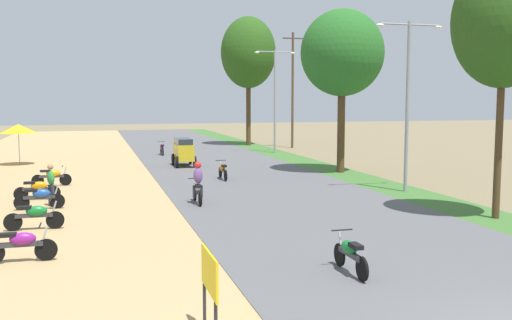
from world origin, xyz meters
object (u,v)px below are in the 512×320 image
(pedestrian_on_shoulder, at_px, (51,183))
(motorbike_ahead_third, at_px, (198,184))
(parked_motorbike_third, at_px, (40,196))
(median_tree_second, at_px, (342,53))
(street_signboard, at_px, (210,278))
(streetlamp_mid, at_px, (275,94))
(utility_pole_near, at_px, (293,88))
(parked_motorbike_fourth, at_px, (38,188))
(parked_motorbike_nearest, at_px, (21,243))
(motorbike_ahead_second, at_px, (350,252))
(median_tree_nearest, at_px, (504,22))
(median_tree_third, at_px, (248,53))
(parked_motorbike_fifth, at_px, (52,176))
(motorbike_ahead_fourth, at_px, (223,170))
(streetlamp_near, at_px, (408,94))
(parked_motorbike_second, at_px, (35,214))
(car_van_yellow, at_px, (184,151))
(vendor_umbrella, at_px, (18,129))
(motorbike_ahead_fifth, at_px, (162,148))

(pedestrian_on_shoulder, bearing_deg, motorbike_ahead_third, -10.72)
(parked_motorbike_third, distance_m, median_tree_second, 17.83)
(street_signboard, xyz_separation_m, streetlamp_mid, (11.39, 32.55, 3.42))
(streetlamp_mid, xyz_separation_m, utility_pole_near, (2.99, 4.53, 0.50))
(parked_motorbike_fourth, relative_size, pedestrian_on_shoulder, 1.11)
(parked_motorbike_nearest, xyz_separation_m, streetlamp_mid, (15.06, 26.75, 3.97))
(median_tree_second, xyz_separation_m, motorbike_ahead_second, (-7.51, -17.52, -6.04))
(parked_motorbike_nearest, bearing_deg, median_tree_nearest, 5.42)
(parked_motorbike_nearest, bearing_deg, median_tree_third, 66.37)
(median_tree_second, height_order, median_tree_third, median_tree_third)
(parked_motorbike_fifth, xyz_separation_m, motorbike_ahead_fourth, (8.18, -0.06, 0.02))
(median_tree_third, relative_size, motorbike_ahead_second, 6.22)
(streetlamp_near, distance_m, utility_pole_near, 24.02)
(streetlamp_near, bearing_deg, parked_motorbike_second, -166.22)
(parked_motorbike_fifth, bearing_deg, motorbike_ahead_fourth, -0.42)
(car_van_yellow, xyz_separation_m, motorbike_ahead_third, (-1.37, -12.83, -0.17))
(parked_motorbike_fourth, height_order, motorbike_ahead_third, motorbike_ahead_third)
(motorbike_ahead_third, bearing_deg, vendor_umbrella, 117.03)
(motorbike_ahead_third, distance_m, motorbike_ahead_fourth, 6.88)
(streetlamp_near, xyz_separation_m, motorbike_ahead_fourth, (-6.99, 5.83, -3.78))
(median_tree_nearest, height_order, median_tree_third, median_tree_third)
(street_signboard, bearing_deg, motorbike_ahead_second, 35.18)
(parked_motorbike_fourth, distance_m, car_van_yellow, 12.66)
(parked_motorbike_fifth, height_order, car_van_yellow, car_van_yellow)
(median_tree_nearest, distance_m, streetlamp_near, 6.46)
(parked_motorbike_second, height_order, median_tree_nearest, median_tree_nearest)
(motorbike_ahead_third, distance_m, motorbike_ahead_fifth, 20.35)
(median_tree_nearest, bearing_deg, motorbike_ahead_fourth, 120.52)
(median_tree_second, relative_size, utility_pole_near, 0.93)
(pedestrian_on_shoulder, height_order, median_tree_third, median_tree_third)
(parked_motorbike_third, xyz_separation_m, utility_pole_near, (18.19, 23.95, 4.47))
(vendor_umbrella, height_order, pedestrian_on_shoulder, vendor_umbrella)
(parked_motorbike_second, distance_m, streetlamp_near, 15.97)
(parked_motorbike_nearest, distance_m, streetlamp_mid, 30.95)
(car_van_yellow, bearing_deg, median_tree_nearest, -66.25)
(parked_motorbike_fifth, distance_m, median_tree_nearest, 20.24)
(vendor_umbrella, height_order, utility_pole_near, utility_pole_near)
(parked_motorbike_third, relative_size, motorbike_ahead_fifth, 1.00)
(parked_motorbike_second, height_order, parked_motorbike_third, same)
(car_van_yellow, bearing_deg, motorbike_ahead_fourth, -80.80)
(parked_motorbike_third, bearing_deg, median_tree_third, 60.65)
(vendor_umbrella, relative_size, motorbike_ahead_fourth, 1.40)
(parked_motorbike_nearest, relative_size, median_tree_second, 0.20)
(parked_motorbike_fourth, relative_size, street_signboard, 1.20)
(pedestrian_on_shoulder, relative_size, median_tree_second, 0.18)
(median_tree_third, relative_size, utility_pole_near, 1.16)
(streetlamp_mid, height_order, motorbike_ahead_second, streetlamp_mid)
(parked_motorbike_nearest, bearing_deg, streetlamp_mid, 60.62)
(parked_motorbike_third, height_order, streetlamp_mid, streetlamp_mid)
(motorbike_ahead_fourth, bearing_deg, median_tree_third, 71.76)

